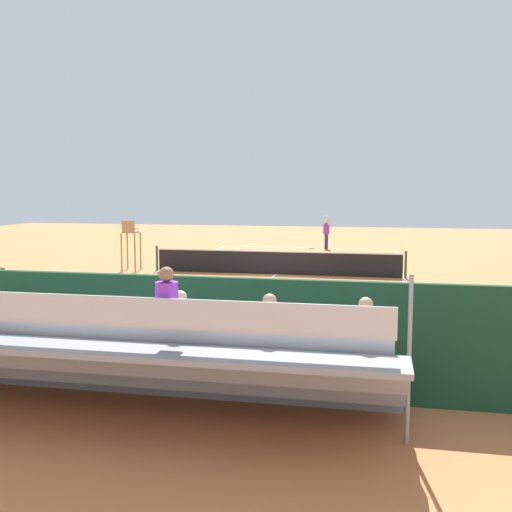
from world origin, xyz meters
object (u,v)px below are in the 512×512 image
object	(u,v)px
tennis_player	(326,231)
bleacher_stand	(111,354)
tennis_ball_near	(296,254)
courtside_bench	(320,354)
tennis_ball_far	(288,254)
tennis_racket	(307,248)
tennis_net	(276,262)
umpire_chair	(130,240)
equipment_bag	(226,371)

from	to	relation	value
tennis_player	bleacher_stand	bearing A→B (deg)	87.79
tennis_ball_near	courtside_bench	bearing A→B (deg)	99.04
courtside_bench	tennis_ball_far	distance (m)	20.69
tennis_player	tennis_racket	bearing A→B (deg)	10.63
tennis_net	tennis_player	bearing A→B (deg)	-95.87
tennis_net	tennis_player	distance (m)	10.72
courtside_bench	tennis_racket	xyz separation A→B (m)	(3.05, -23.73, -0.54)
courtside_bench	tennis_racket	distance (m)	23.93
umpire_chair	tennis_ball_near	size ratio (longest dim) A/B	32.42
tennis_racket	umpire_chair	bearing A→B (deg)	59.62
equipment_bag	tennis_ball_near	bearing A→B (deg)	-85.65
tennis_player	tennis_ball_far	size ratio (longest dim) A/B	29.18
equipment_bag	tennis_player	size ratio (longest dim) A/B	0.47
umpire_chair	tennis_ball_near	distance (m)	9.73
bleacher_stand	tennis_ball_far	bearing A→B (deg)	-88.23
umpire_chair	tennis_ball_near	xyz separation A→B (m)	(-6.00, -7.54, -1.28)
tennis_ball_far	umpire_chair	bearing A→B (deg)	52.39
bleacher_stand	umpire_chair	xyz separation A→B (m)	(6.29, -15.17, 0.35)
umpire_chair	tennis_net	bearing A→B (deg)	-178.27
tennis_net	equipment_bag	distance (m)	13.47
bleacher_stand	equipment_bag	distance (m)	2.47
umpire_chair	tennis_player	xyz separation A→B (m)	(-7.29, -10.84, -0.30)
tennis_ball_far	courtside_bench	bearing A→B (deg)	100.27
tennis_net	equipment_bag	bearing A→B (deg)	95.88
umpire_chair	bleacher_stand	bearing A→B (deg)	112.52
tennis_net	tennis_racket	xyz separation A→B (m)	(-0.04, -10.45, -0.49)
equipment_bag	tennis_ball_far	distance (m)	20.58
umpire_chair	tennis_ball_far	bearing A→B (deg)	-127.61
tennis_net	umpire_chair	bearing A→B (deg)	1.73
tennis_ball_near	tennis_ball_far	size ratio (longest dim) A/B	1.00
tennis_net	bleacher_stand	bearing A→B (deg)	90.33
tennis_ball_far	equipment_bag	bearing A→B (deg)	95.53
umpire_chair	tennis_ball_far	world-z (taller)	umpire_chair
bleacher_stand	tennis_player	xyz separation A→B (m)	(-1.01, -26.01, 0.05)
equipment_bag	tennis_ball_far	world-z (taller)	equipment_bag
courtside_bench	tennis_player	size ratio (longest dim) A/B	0.93
umpire_chair	courtside_bench	distance (m)	16.06
equipment_bag	tennis_player	world-z (taller)	tennis_player
equipment_bag	tennis_player	bearing A→B (deg)	-89.32
tennis_player	tennis_ball_far	xyz separation A→B (m)	(1.70, 3.57, -0.98)
equipment_bag	tennis_net	bearing A→B (deg)	-84.12
tennis_racket	tennis_ball_near	bearing A→B (deg)	85.68
tennis_ball_far	tennis_player	bearing A→B (deg)	-115.40
courtside_bench	equipment_bag	bearing A→B (deg)	4.31
tennis_net	bleacher_stand	distance (m)	15.36
tennis_net	tennis_racket	size ratio (longest dim) A/B	18.27
umpire_chair	courtside_bench	world-z (taller)	umpire_chair
tennis_net	courtside_bench	bearing A→B (deg)	103.09
bleacher_stand	umpire_chair	bearing A→B (deg)	-67.48
tennis_ball_near	bleacher_stand	bearing A→B (deg)	90.72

